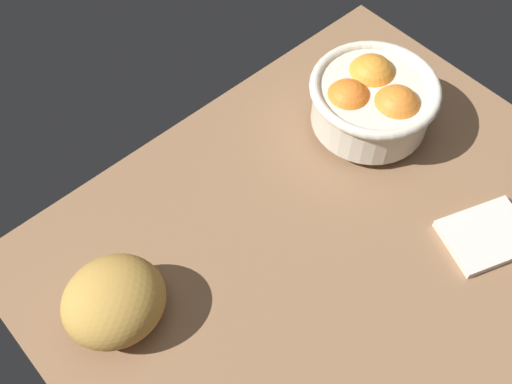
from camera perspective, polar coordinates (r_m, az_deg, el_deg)
ground_plane at (r=89.21cm, az=6.38°, el=-4.43°), size 82.03×61.17×3.00cm
fruit_bowl at (r=96.02cm, az=10.84°, el=8.48°), size 19.95×19.95×11.02cm
bread_loaf at (r=79.80cm, az=-13.19°, el=-9.94°), size 15.08×14.25×9.03cm
napkin_folded at (r=92.54cm, az=20.86°, el=-3.85°), size 14.54×12.91×1.27cm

